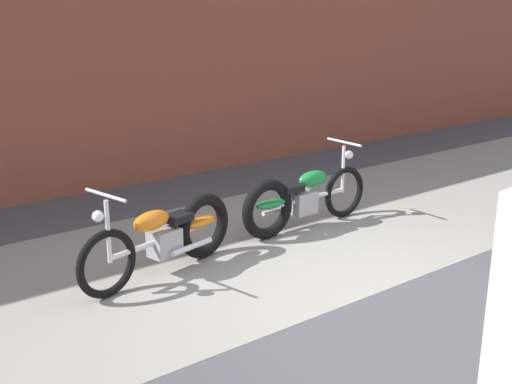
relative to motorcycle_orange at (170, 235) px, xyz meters
The scene contains 5 objects.
ground_plane 2.08m from the motorcycle_orange, 55.93° to the right, with size 80.00×80.00×0.00m, color #47474C.
sidewalk_slab 1.21m from the motorcycle_orange, ahead, with size 36.00×3.50×0.01m, color gray.
brick_building_wall 4.25m from the motorcycle_orange, 72.00° to the left, with size 36.00×0.50×4.98m, color brown.
motorcycle_orange is the anchor object (origin of this frame).
motorcycle_green 1.90m from the motorcycle_orange, ahead, with size 2.01×0.58×1.03m.
Camera 1 is at (-4.17, -3.79, 2.70)m, focal length 44.68 mm.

